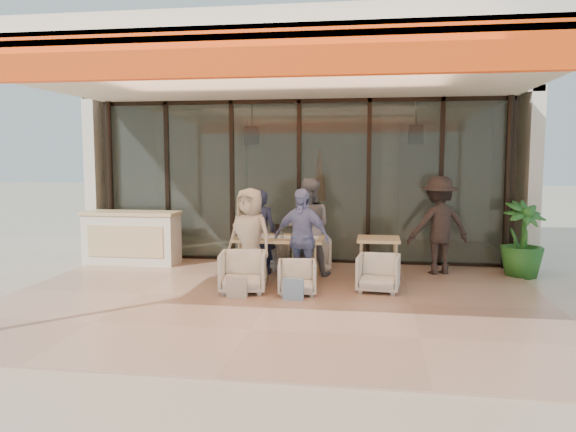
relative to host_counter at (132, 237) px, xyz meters
name	(u,v)px	position (x,y,z in m)	size (l,w,h in m)	color
ground	(272,300)	(3.19, -2.30, -0.53)	(70.00, 70.00, 0.00)	#C6B293
terrace_floor	(272,300)	(3.19, -2.30, -0.53)	(8.00, 6.00, 0.01)	tan
terrace_structure	(268,71)	(3.19, -2.56, 2.72)	(8.00, 6.00, 3.40)	silver
glass_storefront	(299,182)	(3.19, 0.70, 1.07)	(8.08, 0.10, 3.20)	#9EADA3
interior_block	(313,151)	(3.20, 3.02, 1.70)	(9.05, 3.62, 3.52)	silver
host_counter	(132,237)	(0.00, 0.00, 0.00)	(1.85, 0.65, 1.04)	silver
dining_table	(280,240)	(3.08, -0.96, 0.16)	(1.50, 0.90, 0.93)	#E1C389
chair_far_left	(266,249)	(2.67, -0.02, -0.17)	(0.71, 0.67, 0.73)	silver
chair_far_right	(311,251)	(3.51, -0.02, -0.18)	(0.68, 0.64, 0.70)	silver
chair_near_left	(243,270)	(2.67, -1.92, -0.17)	(0.69, 0.65, 0.71)	silver
chair_near_right	(297,276)	(3.51, -1.92, -0.24)	(0.57, 0.53, 0.59)	silver
diner_navy	(261,232)	(2.67, -0.52, 0.23)	(0.55, 0.36, 1.52)	#192037
diner_grey	(308,227)	(3.51, -0.52, 0.33)	(0.84, 0.65, 1.72)	slate
diner_cream	(250,237)	(2.67, -1.42, 0.27)	(0.78, 0.51, 1.60)	beige
diner_periwinkle	(301,238)	(3.51, -1.42, 0.27)	(0.94, 0.39, 1.60)	#717BBC
tote_bag_cream	(237,288)	(2.67, -2.32, -0.36)	(0.30, 0.10, 0.34)	silver
tote_bag_blue	(293,290)	(3.51, -2.32, -0.36)	(0.30, 0.10, 0.34)	#99BFD8
side_table	(378,244)	(4.73, -0.81, 0.11)	(0.70, 0.70, 0.74)	#E1C389
side_chair	(378,272)	(4.73, -1.56, -0.21)	(0.63, 0.59, 0.65)	silver
standing_woman	(439,226)	(5.79, -0.07, 0.35)	(1.13, 0.65, 1.76)	black
potted_palm	(522,239)	(7.20, -0.04, 0.13)	(0.74, 0.74, 1.33)	#1E5919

